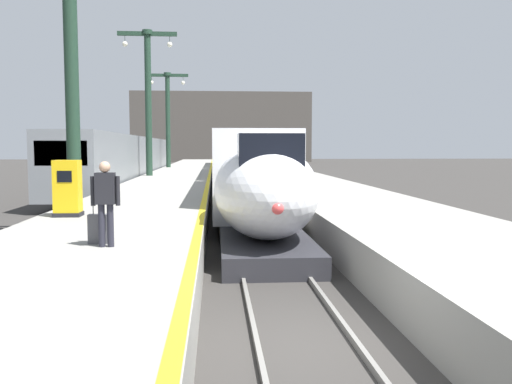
{
  "coord_description": "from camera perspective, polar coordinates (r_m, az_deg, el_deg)",
  "views": [
    {
      "loc": [
        -1.36,
        -7.97,
        3.02
      ],
      "look_at": [
        -0.26,
        6.79,
        1.8
      ],
      "focal_mm": 38.38,
      "sensor_mm": 36.0,
      "label": 1
    }
  ],
  "objects": [
    {
      "name": "platform_left_safety_stripe",
      "position": [
        32.78,
        -4.98,
        1.26
      ],
      "size": [
        0.2,
        107.8,
        0.01
      ],
      "primitive_type": "cube",
      "color": "yellow",
      "rests_on": "platform_left"
    },
    {
      "name": "station_column_far",
      "position": [
        38.66,
        -11.18,
        10.44
      ],
      "size": [
        4.0,
        0.68,
        9.87
      ],
      "color": "#1E3828",
      "rests_on": "platform_left"
    },
    {
      "name": "highspeed_train_main",
      "position": [
        39.31,
        -2.29,
        3.16
      ],
      "size": [
        2.92,
        56.38,
        3.6
      ],
      "color": "silver",
      "rests_on": "ground"
    },
    {
      "name": "rail_secondary_right",
      "position": [
        36.09,
        -13.81,
        -0.13
      ],
      "size": [
        0.08,
        110.0,
        0.12
      ],
      "primitive_type": "cube",
      "color": "slate",
      "rests_on": "ground"
    },
    {
      "name": "regional_train_adjacent",
      "position": [
        43.2,
        -13.27,
        3.41
      ],
      "size": [
        2.85,
        36.6,
        3.8
      ],
      "color": "gray",
      "rests_on": "ground"
    },
    {
      "name": "ticket_machine_yellow",
      "position": [
        16.41,
        -19.05,
        0.16
      ],
      "size": [
        0.76,
        0.62,
        1.6
      ],
      "color": "yellow",
      "rests_on": "platform_left"
    },
    {
      "name": "rail_secondary_left",
      "position": [
        36.37,
        -16.14,
        -0.14
      ],
      "size": [
        0.08,
        110.0,
        0.12
      ],
      "primitive_type": "cube",
      "color": "slate",
      "rests_on": "ground"
    },
    {
      "name": "passenger_near_edge",
      "position": [
        11.13,
        -15.42,
        -0.51
      ],
      "size": [
        0.57,
        0.22,
        1.69
      ],
      "color": "#23232D",
      "rests_on": "platform_left"
    },
    {
      "name": "terminus_back_wall",
      "position": [
        110.05,
        -3.59,
        6.78
      ],
      "size": [
        36.0,
        2.0,
        14.0
      ],
      "primitive_type": "cube",
      "color": "#4C4742",
      "rests_on": "ground"
    },
    {
      "name": "ground_plane",
      "position": [
        8.63,
        5.28,
        -15.8
      ],
      "size": [
        260.0,
        260.0,
        0.0
      ],
      "primitive_type": "plane",
      "color": "#33302D"
    },
    {
      "name": "rail_main_right",
      "position": [
        35.65,
        -0.86,
        -0.05
      ],
      "size": [
        0.08,
        110.0,
        0.12
      ],
      "primitive_type": "cube",
      "color": "slate",
      "rests_on": "ground"
    },
    {
      "name": "station_column_mid",
      "position": [
        18.9,
        -18.77,
        15.22
      ],
      "size": [
        4.0,
        0.68,
        9.13
      ],
      "color": "#1E3828",
      "rests_on": "platform_left"
    },
    {
      "name": "platform_left",
      "position": [
        32.92,
        -8.95,
        0.31
      ],
      "size": [
        4.8,
        110.0,
        1.05
      ],
      "primitive_type": "cube",
      "color": "gray",
      "rests_on": "ground"
    },
    {
      "name": "rolling_suitcase",
      "position": [
        11.66,
        -16.09,
        -3.69
      ],
      "size": [
        0.4,
        0.22,
        0.98
      ],
      "color": "#4C4C51",
      "rests_on": "platform_left"
    },
    {
      "name": "platform_right",
      "position": [
        33.25,
        5.1,
        0.39
      ],
      "size": [
        4.8,
        110.0,
        1.05
      ],
      "primitive_type": "cube",
      "color": "gray",
      "rests_on": "ground"
    },
    {
      "name": "station_column_distant",
      "position": [
        54.06,
        -9.18,
        8.38
      ],
      "size": [
        4.0,
        0.68,
        9.1
      ],
      "color": "#1E3828",
      "rests_on": "platform_left"
    },
    {
      "name": "rail_main_left",
      "position": [
        35.59,
        -3.28,
        -0.06
      ],
      "size": [
        0.08,
        110.0,
        0.12
      ],
      "primitive_type": "cube",
      "color": "slate",
      "rests_on": "ground"
    }
  ]
}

